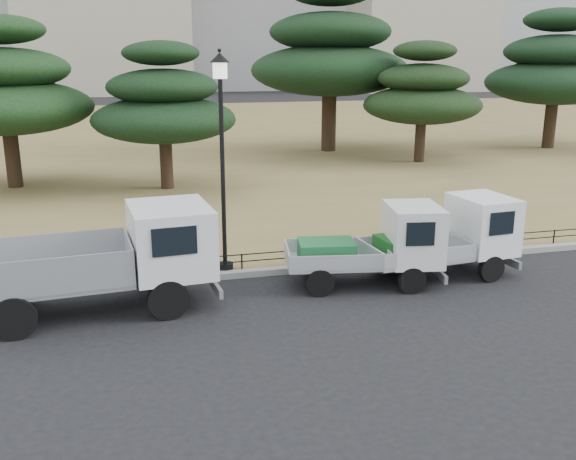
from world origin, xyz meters
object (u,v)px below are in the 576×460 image
object	(u,v)px
truck_large	(108,256)
truck_kei_front	(376,246)
truck_kei_rear	(450,238)
street_lamp	(221,127)

from	to	relation	value
truck_large	truck_kei_front	distance (m)	6.15
truck_large	truck_kei_rear	bearing A→B (deg)	-3.49
street_lamp	truck_large	bearing A→B (deg)	-148.77
truck_kei_rear	street_lamp	size ratio (longest dim) A/B	0.74
truck_large	truck_kei_front	bearing A→B (deg)	-3.99
truck_large	street_lamp	world-z (taller)	street_lamp
truck_kei_front	truck_kei_rear	distance (m)	2.00
truck_kei_rear	truck_kei_front	bearing A→B (deg)	177.79
truck_large	street_lamp	xyz separation A→B (m)	(2.76, 1.68, 2.47)
truck_large	street_lamp	size ratio (longest dim) A/B	0.99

